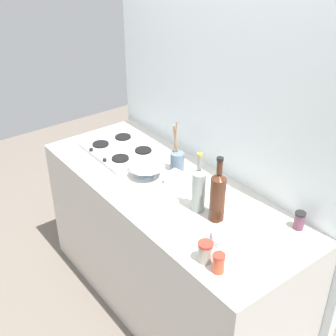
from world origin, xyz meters
name	(u,v)px	position (x,y,z in m)	size (l,w,h in m)	color
ground_plane	(168,299)	(0.00, 0.00, 0.00)	(6.00, 6.00, 0.00)	#6B6056
counter_block	(168,247)	(0.00, 0.00, 0.45)	(1.80, 0.70, 0.90)	beige
backsplash_panel	(221,107)	(0.00, 0.38, 1.29)	(1.90, 0.06, 2.58)	silver
stovetop_hob	(122,149)	(-0.52, 0.02, 0.91)	(0.48, 0.38, 0.04)	#B2B2B7
plate_stack	(234,237)	(0.57, -0.04, 0.92)	(0.21, 0.21, 0.04)	white
wine_bottle_leftmost	(218,196)	(0.40, 0.01, 1.04)	(0.08, 0.08, 0.36)	#472314
wine_bottle_mid_left	(199,189)	(0.28, -0.01, 1.03)	(0.07, 0.07, 0.34)	gray
mixing_bowl	(146,171)	(-0.16, -0.04, 0.94)	(0.20, 0.20, 0.06)	silver
butter_dish	(180,181)	(0.04, 0.06, 0.93)	(0.16, 0.09, 0.07)	white
utensil_crock	(177,161)	(-0.11, 0.15, 0.97)	(0.08, 0.08, 0.32)	slate
condiment_jar_front	(219,263)	(0.68, -0.25, 0.95)	(0.06, 0.06, 0.09)	#C64C2D
condiment_jar_rear	(299,220)	(0.70, 0.28, 0.95)	(0.05, 0.05, 0.10)	#66384C
condiment_jar_spare	(205,252)	(0.59, -0.25, 0.95)	(0.07, 0.07, 0.10)	#9E998C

